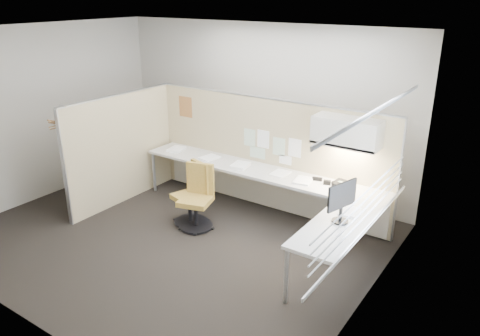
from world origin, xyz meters
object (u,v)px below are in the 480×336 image
Objects in this scene: desk at (272,185)px; phone at (341,185)px; chair_right at (197,199)px; monitor at (342,200)px; chair_left at (193,196)px.

desk is 1.02m from phone.
monitor is at bearing -17.99° from chair_right.
phone is (1.82, 0.87, 0.35)m from chair_right.
chair_left is 2.14m from phone.
chair_right is at bearing 104.88° from monitor.
desk is at bearing 49.75° from chair_left.
monitor is 2.07× the size of phone.
chair_left is (-0.97, -0.63, -0.18)m from desk.
chair_left reaches higher than phone.
chair_left is 1.84× the size of monitor.
desk is at bearing 23.57° from chair_right.
chair_right is 1.87× the size of monitor.
monitor is (2.21, -0.06, 0.58)m from chair_right.
monitor reaches higher than desk.
phone is (-0.38, 0.94, -0.23)m from monitor.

